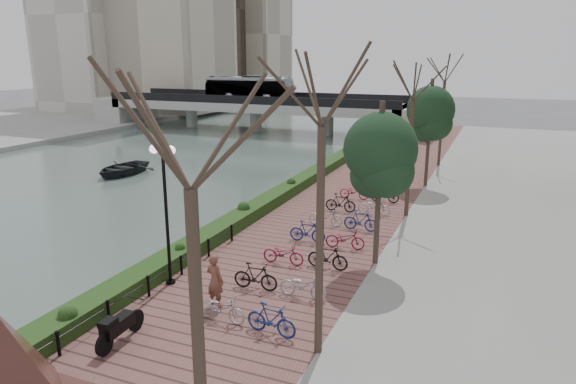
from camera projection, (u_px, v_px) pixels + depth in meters
The scene contains 14 objects.
ground at pixel (53, 343), 15.89m from camera, with size 220.00×220.00×0.00m, color #59595B.
river_water at pixel (153, 161), 43.77m from camera, with size 30.00×130.00×0.02m, color #4E6159.
promenade at pixel (341, 204), 29.95m from camera, with size 8.00×75.00×0.50m, color brown.
hedge at pixel (302, 181), 33.31m from camera, with size 1.10×56.00×0.60m, color #1A3613.
chain_fence at pixel (130, 299), 16.93m from camera, with size 0.10×14.10×0.70m.
granite_monument at pixel (0, 368), 11.49m from camera, with size 4.32×4.32×2.66m.
lamppost at pixel (165, 185), 18.00m from camera, with size 1.02×0.32×5.24m.
motorcycle at pixel (120, 325), 14.90m from camera, with size 0.55×1.77×1.11m, color black, non-canonical shape.
pedestrian at pixel (215, 281), 16.95m from camera, with size 0.68×0.45×1.86m, color brown.
bicycle_parking at pixel (326, 235), 22.68m from camera, with size 2.40×17.32×1.00m.
street_trees at pixel (397, 168), 23.29m from camera, with size 3.20×37.12×6.80m.
bridge at pixel (254, 102), 60.82m from camera, with size 36.00×10.77×6.50m.
boat at pixel (122, 168), 38.39m from camera, with size 3.45×4.83×1.00m, color #222328.
far_buildings at pixel (167, 10), 86.08m from camera, with size 35.00×38.00×38.00m.
Camera 1 is at (12.18, -10.26, 8.60)m, focal length 32.00 mm.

